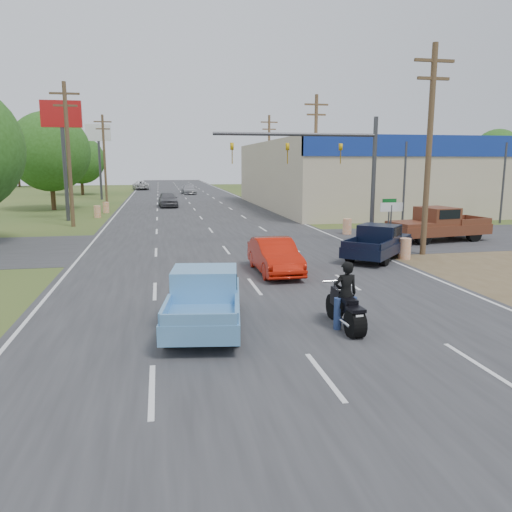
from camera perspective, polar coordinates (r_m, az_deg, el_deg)
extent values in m
plane|color=#2F491D|center=(11.02, 7.82, -13.53)|extent=(200.00, 200.00, 0.00)
cube|color=#2D2D30|center=(49.82, -7.06, 5.32)|extent=(15.00, 180.00, 0.02)
cube|color=#2D2D30|center=(28.06, -3.97, 1.35)|extent=(120.00, 10.00, 0.02)
cube|color=brown|center=(24.60, 24.94, -0.93)|extent=(8.00, 18.00, 0.01)
cube|color=#B7A88C|center=(60.82, 24.90, 8.47)|extent=(50.00, 28.00, 6.60)
cylinder|color=#4C3823|center=(25.90, 19.14, 11.13)|extent=(0.28, 0.28, 10.00)
cube|color=#4C3823|center=(26.32, 19.72, 20.29)|extent=(2.00, 0.14, 0.14)
cube|color=#4C3823|center=(26.19, 19.61, 18.57)|extent=(1.60, 0.14, 0.14)
cylinder|color=#4C3823|center=(42.49, 6.80, 11.17)|extent=(0.28, 0.28, 10.00)
cube|color=#4C3823|center=(42.74, 6.93, 16.81)|extent=(2.00, 0.14, 0.14)
cube|color=#4C3823|center=(42.66, 6.90, 15.74)|extent=(1.60, 0.14, 0.14)
cylinder|color=#4C3823|center=(59.89, 1.50, 11.04)|extent=(0.28, 0.28, 10.00)
cube|color=#4C3823|center=(60.08, 1.52, 15.04)|extent=(2.00, 0.14, 0.14)
cube|color=#4C3823|center=(60.02, 1.51, 14.28)|extent=(1.60, 0.14, 0.14)
cylinder|color=#4C3823|center=(38.02, -20.62, 10.67)|extent=(0.28, 0.28, 10.00)
cube|color=#4C3823|center=(38.31, -21.04, 16.95)|extent=(2.00, 0.14, 0.14)
cube|color=#4C3823|center=(38.22, -20.96, 15.76)|extent=(1.60, 0.14, 0.14)
cylinder|color=#4C3823|center=(61.82, -16.92, 10.58)|extent=(0.28, 0.28, 10.00)
cube|color=#4C3823|center=(62.00, -17.14, 14.46)|extent=(2.00, 0.14, 0.14)
cube|color=#4C3823|center=(61.94, -17.09, 13.72)|extent=(1.60, 0.14, 0.14)
cylinder|color=#422D19|center=(52.58, -22.19, 6.65)|extent=(0.44, 0.44, 3.24)
sphere|color=#244B15|center=(52.52, -22.50, 10.96)|extent=(7.56, 7.56, 7.56)
cylinder|color=#422D19|center=(76.35, -19.25, 7.68)|extent=(0.44, 0.44, 2.88)
sphere|color=#244B15|center=(76.29, -19.41, 10.32)|extent=(6.72, 6.72, 6.72)
cylinder|color=#422D19|center=(98.63, 25.63, 7.96)|extent=(0.44, 0.44, 3.60)
sphere|color=#244B15|center=(98.61, 25.84, 10.51)|extent=(8.40, 8.40, 8.40)
cylinder|color=#422D19|center=(109.72, 6.88, 9.02)|extent=(0.44, 0.44, 3.42)
sphere|color=#244B15|center=(109.69, 6.93, 11.20)|extent=(7.98, 7.98, 7.98)
cylinder|color=#422D19|center=(107.89, -25.47, 8.15)|extent=(0.44, 0.44, 3.78)
sphere|color=#244B15|center=(107.88, -25.67, 10.60)|extent=(8.82, 8.82, 8.82)
cylinder|color=orange|center=(24.62, 16.63, 0.80)|extent=(0.56, 0.56, 1.00)
cylinder|color=orange|center=(32.45, 10.38, 3.33)|extent=(0.56, 0.56, 1.00)
cylinder|color=orange|center=(43.99, -17.67, 4.86)|extent=(0.56, 0.56, 1.00)
cylinder|color=orange|center=(47.92, -16.77, 5.33)|extent=(0.56, 0.56, 1.00)
cylinder|color=#3F3F44|center=(42.12, -21.03, 9.88)|extent=(0.30, 0.30, 9.00)
cube|color=#B21414|center=(42.29, -21.37, 14.89)|extent=(3.00, 0.35, 2.00)
cylinder|color=#3F3F44|center=(65.90, -17.42, 10.09)|extent=(0.30, 0.30, 9.00)
cube|color=white|center=(66.00, -17.60, 13.29)|extent=(3.00, 0.35, 2.00)
cylinder|color=#3F3F44|center=(26.38, 15.11, 3.04)|extent=(0.08, 0.08, 2.40)
cube|color=white|center=(26.26, 15.23, 5.42)|extent=(1.20, 0.05, 0.45)
cylinder|color=#3F3F44|center=(27.98, 14.88, 3.46)|extent=(0.08, 0.08, 2.40)
cube|color=#0C591E|center=(27.85, 15.01, 6.11)|extent=(0.80, 0.04, 0.22)
cylinder|color=#3F3F44|center=(29.03, 13.27, 8.34)|extent=(0.24, 0.24, 7.00)
cylinder|color=#3F3F44|center=(27.54, 4.66, 13.68)|extent=(9.00, 0.18, 0.18)
imported|color=gold|center=(28.28, 9.66, 12.57)|extent=(0.18, 0.40, 1.10)
imported|color=gold|center=(27.39, 3.62, 12.77)|extent=(0.18, 0.40, 1.10)
imported|color=gold|center=(26.80, -2.77, 12.82)|extent=(0.18, 0.40, 1.10)
imported|color=red|center=(20.53, 2.15, -0.03)|extent=(1.58, 4.34, 1.42)
cylinder|color=black|center=(13.33, 11.27, -7.61)|extent=(0.38, 0.75, 0.74)
cylinder|color=black|center=(14.76, 8.72, -5.73)|extent=(0.16, 0.75, 0.74)
cube|color=black|center=(13.97, 9.92, -5.32)|extent=(0.29, 1.36, 0.34)
cube|color=black|center=(14.16, 9.52, -4.14)|extent=(0.31, 0.63, 0.25)
cube|color=black|center=(13.62, 10.49, -4.96)|extent=(0.36, 0.63, 0.11)
cylinder|color=white|center=(14.40, 9.05, -2.82)|extent=(0.73, 0.08, 0.06)
cube|color=white|center=(13.04, 11.74, -6.90)|extent=(0.20, 0.03, 0.13)
imported|color=black|center=(13.78, 10.20, -4.68)|extent=(0.67, 0.45, 1.80)
cylinder|color=black|center=(15.47, -8.49, -4.93)|extent=(0.39, 0.79, 0.76)
cylinder|color=black|center=(15.38, -2.54, -4.91)|extent=(0.39, 0.79, 0.76)
cylinder|color=black|center=(12.65, -9.88, -8.50)|extent=(0.39, 0.79, 0.76)
cylinder|color=black|center=(12.55, -2.55, -8.52)|extent=(0.39, 0.79, 0.76)
cube|color=#65A4D9|center=(13.92, -5.85, -5.72)|extent=(2.61, 5.17, 0.49)
cube|color=#65A4D9|center=(15.27, -5.56, -3.04)|extent=(2.06, 2.12, 0.17)
cube|color=#65A4D9|center=(13.85, -5.88, -3.04)|extent=(1.95, 1.72, 0.81)
cube|color=black|center=(13.82, -5.89, -2.46)|extent=(1.94, 1.44, 0.43)
cube|color=#65A4D9|center=(11.50, -6.59, -7.28)|extent=(1.74, 0.33, 0.29)
cylinder|color=black|center=(25.96, 13.12, 1.18)|extent=(0.72, 0.74, 0.75)
cylinder|color=black|center=(25.50, 16.48, 0.85)|extent=(0.72, 0.74, 0.75)
cylinder|color=black|center=(23.23, 10.73, 0.19)|extent=(0.72, 0.74, 0.75)
cylinder|color=black|center=(22.72, 14.45, -0.19)|extent=(0.72, 0.74, 0.75)
cube|color=black|center=(24.30, 13.76, 1.02)|extent=(4.72, 4.87, 0.49)
cube|color=black|center=(25.64, 14.84, 2.16)|extent=(2.58, 2.58, 0.17)
cube|color=black|center=(24.30, 13.90, 2.54)|extent=(2.27, 2.26, 0.80)
cube|color=black|center=(24.28, 13.92, 2.87)|extent=(2.10, 2.07, 0.42)
cube|color=black|center=(22.00, 11.81, 1.12)|extent=(1.32, 1.24, 0.28)
cylinder|color=black|center=(29.19, 18.54, 2.08)|extent=(0.96, 0.49, 0.92)
cylinder|color=black|center=(30.70, 16.31, 2.60)|extent=(0.96, 0.49, 0.92)
cylinder|color=black|center=(31.54, 23.64, 2.33)|extent=(0.96, 0.49, 0.92)
cylinder|color=black|center=(32.94, 21.34, 2.81)|extent=(0.96, 0.49, 0.92)
cube|color=brown|center=(31.02, 20.05, 2.93)|extent=(6.25, 3.22, 0.60)
cube|color=brown|center=(29.86, 17.46, 3.54)|extent=(2.59, 2.51, 0.21)
cube|color=brown|center=(30.86, 19.97, 4.36)|extent=(2.10, 2.37, 0.98)
cube|color=black|center=(30.85, 19.99, 4.68)|extent=(1.76, 2.36, 0.52)
cube|color=brown|center=(32.93, 24.02, 3.87)|extent=(0.43, 2.10, 0.34)
imported|color=#55555A|center=(52.93, -10.03, 6.38)|extent=(2.11, 4.72, 1.58)
imported|color=#A8A8AC|center=(74.74, -7.70, 7.53)|extent=(2.25, 4.79, 1.35)
imported|color=silver|center=(88.87, -13.05, 7.87)|extent=(3.08, 5.67, 1.51)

